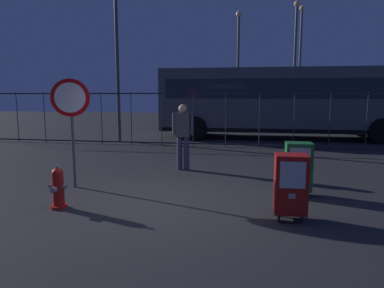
% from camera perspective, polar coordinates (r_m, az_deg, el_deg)
% --- Properties ---
extents(ground_plane, '(60.00, 60.00, 0.00)m').
position_cam_1_polar(ground_plane, '(6.28, -4.58, -9.65)').
color(ground_plane, '#262628').
extents(fire_hydrant, '(0.33, 0.32, 0.75)m').
position_cam_1_polar(fire_hydrant, '(6.32, -21.13, -6.75)').
color(fire_hydrant, red).
rests_on(fire_hydrant, ground_plane).
extents(newspaper_box_primary, '(0.48, 0.42, 1.02)m').
position_cam_1_polar(newspaper_box_primary, '(6.86, 17.05, -3.52)').
color(newspaper_box_primary, black).
rests_on(newspaper_box_primary, ground_plane).
extents(newspaper_box_secondary, '(0.48, 0.42, 1.02)m').
position_cam_1_polar(newspaper_box_secondary, '(5.52, 15.90, -6.29)').
color(newspaper_box_secondary, black).
rests_on(newspaper_box_secondary, ground_plane).
extents(stop_sign, '(0.71, 0.31, 2.23)m').
position_cam_1_polar(stop_sign, '(7.45, -19.23, 5.27)').
color(stop_sign, '#4C4F54').
rests_on(stop_sign, ground_plane).
extents(pedestrian, '(0.55, 0.22, 1.67)m').
position_cam_1_polar(pedestrian, '(8.79, -1.50, 1.82)').
color(pedestrian, '#382D51').
rests_on(pedestrian, ground_plane).
extents(fence_barrier, '(18.03, 0.04, 2.00)m').
position_cam_1_polar(fence_barrier, '(12.77, 2.89, 4.11)').
color(fence_barrier, '#2D2D33').
rests_on(fence_barrier, ground_plane).
extents(bus_near, '(10.52, 2.83, 3.00)m').
position_cam_1_polar(bus_near, '(15.71, 14.68, 7.13)').
color(bus_near, '#4C5156').
rests_on(bus_near, ground_plane).
extents(street_light_near_left, '(0.32, 0.32, 6.78)m').
position_cam_1_polar(street_light_near_left, '(19.90, 16.53, 13.67)').
color(street_light_near_left, '#4C4F54').
rests_on(street_light_near_left, ground_plane).
extents(street_light_near_right, '(0.32, 0.32, 7.28)m').
position_cam_1_polar(street_light_near_right, '(14.63, -12.28, 16.97)').
color(street_light_near_right, '#4C4F54').
rests_on(street_light_near_right, ground_plane).
extents(street_light_far_left, '(0.32, 0.32, 7.19)m').
position_cam_1_polar(street_light_far_left, '(22.81, 17.30, 13.43)').
color(street_light_far_left, '#4C4F54').
rests_on(street_light_far_left, ground_plane).
extents(street_light_far_right, '(0.32, 0.32, 6.34)m').
position_cam_1_polar(street_light_far_right, '(19.62, 7.57, 13.35)').
color(street_light_far_right, '#4C4F54').
rests_on(street_light_far_right, ground_plane).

